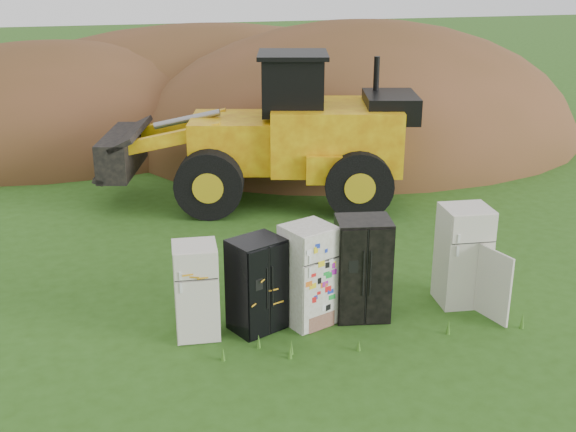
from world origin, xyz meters
name	(u,v)px	position (x,y,z in m)	size (l,w,h in m)	color
ground	(340,317)	(0.00, 0.00, 0.00)	(120.00, 120.00, 0.00)	#295015
fridge_leftmost	(196,290)	(-2.54, 0.02, 0.82)	(0.72, 0.69, 1.64)	beige
fridge_black_side	(257,285)	(-1.52, -0.02, 0.82)	(0.86, 0.68, 1.64)	black
fridge_sticker	(308,275)	(-0.61, -0.01, 0.89)	(0.80, 0.74, 1.79)	white
fridge_dark_mid	(362,268)	(0.37, -0.03, 0.91)	(0.93, 0.76, 1.83)	black
fridge_open_door	(463,255)	(2.34, 0.03, 0.93)	(0.84, 0.78, 1.85)	beige
wheel_loader	(255,129)	(-0.09, 6.73, 1.91)	(7.91, 3.21, 3.83)	yellow
dirt_mound_right	(359,143)	(4.61, 11.81, 0.00)	(15.35, 11.26, 8.26)	#4E3519
dirt_mound_left	(55,138)	(-5.50, 15.21, 0.00)	(15.03, 11.27, 6.71)	#4E3519
dirt_mound_back	(209,118)	(0.24, 17.14, 0.00)	(19.06, 12.71, 7.29)	#4E3519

